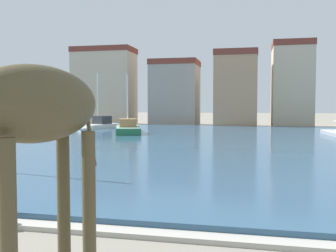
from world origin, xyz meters
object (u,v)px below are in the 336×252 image
at_px(mooring_bollard, 3,217).
at_px(sailboat_green, 128,129).
at_px(giraffe_statue, 27,113).
at_px(sailboat_white, 98,126).

bearing_deg(mooring_bollard, sailboat_green, 102.44).
height_order(giraffe_statue, sailboat_green, sailboat_green).
xyz_separation_m(giraffe_statue, sailboat_white, (-14.47, 36.60, -2.24)).
xyz_separation_m(sailboat_white, mooring_bollard, (11.42, -32.91, -0.30)).
relative_size(giraffe_statue, sailboat_white, 0.82).
bearing_deg(sailboat_green, mooring_bollard, -77.56).
bearing_deg(sailboat_green, giraffe_statue, -73.70).
distance_m(sailboat_green, mooring_bollard, 28.11).
distance_m(giraffe_statue, sailboat_green, 32.51).
relative_size(sailboat_white, mooring_bollard, 13.29).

